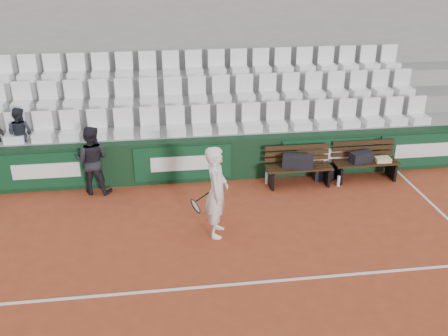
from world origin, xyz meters
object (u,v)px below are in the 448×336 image
sports_bag_ground (323,173)px  tennis_player (217,192)px  water_bottle_far (338,181)px  spectator_c (17,115)px  water_bottle_near (267,178)px  sports_bag_left (298,161)px  sports_bag_right (361,157)px  bench_left (298,176)px  ball_kid (92,160)px  bench_right (365,170)px

sports_bag_ground → tennis_player: bearing=-143.5°
tennis_player → water_bottle_far: bearing=28.5°
tennis_player → spectator_c: 5.08m
sports_bag_ground → spectator_c: size_ratio=0.38×
water_bottle_near → water_bottle_far: size_ratio=1.10×
water_bottle_far → spectator_c: 7.36m
tennis_player → spectator_c: size_ratio=1.47×
sports_bag_left → sports_bag_right: sports_bag_left is taller
sports_bag_right → tennis_player: size_ratio=0.29×
water_bottle_near → tennis_player: 2.53m
sports_bag_right → sports_bag_ground: bearing=170.3°
bench_left → ball_kid: ball_kid is taller
bench_left → tennis_player: size_ratio=0.84×
water_bottle_far → ball_kid: (-5.47, 0.45, 0.65)m
bench_left → tennis_player: 2.87m
sports_bag_right → water_bottle_far: sports_bag_right is taller
sports_bag_ground → sports_bag_right: bearing=-9.7°
bench_left → bench_right: bearing=2.7°
water_bottle_near → ball_kid: ball_kid is taller
sports_bag_left → bench_right: bearing=3.3°
sports_bag_right → tennis_player: bearing=-152.1°
bench_right → water_bottle_far: (-0.73, -0.28, -0.10)m
water_bottle_near → ball_kid: 3.93m
sports_bag_right → tennis_player: tennis_player is taller
bench_left → bench_right: 1.62m
tennis_player → bench_right: bearing=27.1°
bench_right → sports_bag_ground: (-0.95, 0.15, -0.08)m
bench_right → sports_bag_left: (-1.66, -0.10, 0.37)m
sports_bag_ground → water_bottle_near: size_ratio=1.68×
sports_bag_right → ball_kid: ball_kid is taller
spectator_c → bench_left: bearing=-169.0°
spectator_c → water_bottle_far: bearing=-169.4°
bench_right → ball_kid: bearing=178.4°
sports_bag_right → water_bottle_near: bearing=178.4°
sports_bag_left → water_bottle_near: bearing=166.2°
water_bottle_far → bench_left: bearing=167.3°
sports_bag_right → water_bottle_near: sports_bag_right is taller
sports_bag_left → spectator_c: bearing=169.9°
bench_left → sports_bag_ground: bench_left is taller
water_bottle_near → spectator_c: bearing=170.4°
water_bottle_far → tennis_player: size_ratio=0.14×
water_bottle_near → spectator_c: 5.77m
spectator_c → ball_kid: bearing=173.7°
spectator_c → water_bottle_near: bearing=-168.8°
bench_left → sports_bag_ground: bearing=18.5°
bench_left → tennis_player: (-2.10, -1.83, 0.67)m
sports_bag_ground → water_bottle_near: 1.37m
water_bottle_far → tennis_player: tennis_player is taller
ball_kid → spectator_c: (-1.62, 0.83, 0.84)m
water_bottle_far → spectator_c: (-7.10, 1.28, 1.49)m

